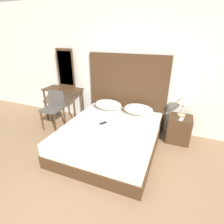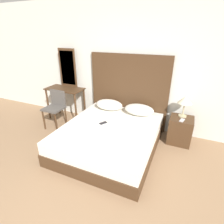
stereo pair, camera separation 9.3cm
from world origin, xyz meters
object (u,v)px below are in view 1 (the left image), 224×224
Objects in this scene: nightstand at (179,129)px; table_lamp at (184,100)px; bed at (110,137)px; chair at (54,107)px; phone_on_nightstand at (181,119)px; phone_on_bed at (103,123)px; vanity_desk at (63,95)px.

table_lamp is at bearing 92.92° from nightstand.
chair is (-1.47, 0.27, 0.29)m from bed.
bed is 1.38m from phone_on_nightstand.
nightstand reaches higher than bed.
chair reaches higher than phone_on_bed.
vanity_desk is 1.07× the size of chair.
bed is at bearing -10.27° from chair.
nightstand is at bearing -87.08° from table_lamp.
chair is at bearing -172.53° from phone_on_nightstand.
table_lamp is at bearing 28.72° from phone_on_bed.
chair is (0.04, -0.43, -0.13)m from vanity_desk.
table_lamp reaches higher than chair.
bed is 1.52m from chair.
table_lamp is at bearing 34.08° from bed.
phone_on_nightstand is (0.01, -0.19, -0.32)m from table_lamp.
phone_on_bed is 0.40× the size of table_lamp.
phone_on_bed is 0.18× the size of vanity_desk.
bed is 1.40m from nightstand.
vanity_desk is at bearing -177.63° from table_lamp.
bed is 11.73× the size of phone_on_bed.
vanity_desk reaches higher than bed.
phone_on_nightstand reaches higher than bed.
table_lamp is (1.36, 0.74, 0.40)m from phone_on_bed.
vanity_desk reaches higher than phone_on_nightstand.
chair is at bearing 169.73° from bed.
phone_on_nightstand is 2.69m from chair.
vanity_desk is at bearing 178.38° from phone_on_nightstand.
nightstand is (1.36, 0.66, -0.19)m from phone_on_bed.
vanity_desk is (-2.70, -0.11, -0.21)m from table_lamp.
table_lamp reaches higher than phone_on_bed.
vanity_desk is (-2.71, 0.08, 0.11)m from phone_on_nightstand.
nightstand is at bearing 9.68° from chair.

